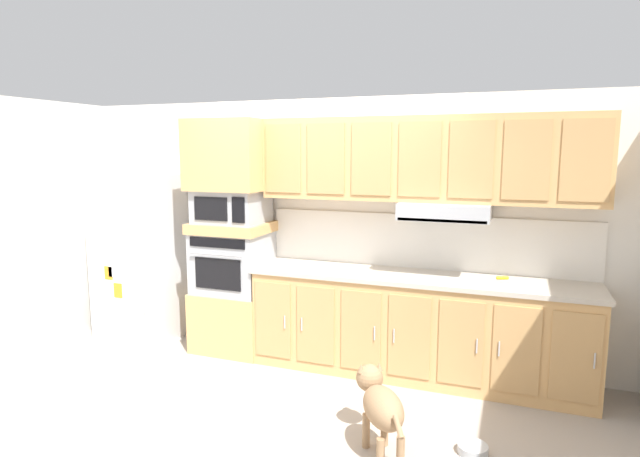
% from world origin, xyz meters
% --- Properties ---
extents(ground_plane, '(9.60, 9.60, 0.00)m').
position_xyz_m(ground_plane, '(0.00, 0.00, 0.00)').
color(ground_plane, '#9E9389').
extents(back_kitchen_wall, '(6.20, 0.12, 2.50)m').
position_xyz_m(back_kitchen_wall, '(0.00, 1.11, 1.25)').
color(back_kitchen_wall, silver).
rests_on(back_kitchen_wall, ground).
extents(side_panel_left, '(0.12, 7.10, 2.50)m').
position_xyz_m(side_panel_left, '(-2.80, 0.00, 1.25)').
color(side_panel_left, silver).
rests_on(side_panel_left, ground).
extents(refrigerator, '(0.76, 0.73, 1.76)m').
position_xyz_m(refrigerator, '(-2.02, 0.68, 0.88)').
color(refrigerator, white).
rests_on(refrigerator, ground).
extents(oven_base_cabinet, '(0.74, 0.62, 0.60)m').
position_xyz_m(oven_base_cabinet, '(-0.93, 0.75, 0.30)').
color(oven_base_cabinet, tan).
rests_on(oven_base_cabinet, ground).
extents(built_in_oven, '(0.70, 0.62, 0.60)m').
position_xyz_m(built_in_oven, '(-0.93, 0.75, 0.90)').
color(built_in_oven, '#A8AAAF').
rests_on(built_in_oven, oven_base_cabinet).
extents(appliance_mid_shelf, '(0.74, 0.62, 0.10)m').
position_xyz_m(appliance_mid_shelf, '(-0.93, 0.75, 1.25)').
color(appliance_mid_shelf, tan).
rests_on(appliance_mid_shelf, built_in_oven).
extents(microwave, '(0.64, 0.54, 0.32)m').
position_xyz_m(microwave, '(-0.93, 0.75, 1.46)').
color(microwave, '#A8AAAF').
rests_on(microwave, appliance_mid_shelf).
extents(appliance_upper_cabinet, '(0.74, 0.62, 0.68)m').
position_xyz_m(appliance_upper_cabinet, '(-0.93, 0.75, 1.96)').
color(appliance_upper_cabinet, tan).
rests_on(appliance_upper_cabinet, microwave).
extents(lower_cabinet_run, '(2.95, 0.63, 0.88)m').
position_xyz_m(lower_cabinet_run, '(0.91, 0.75, 0.44)').
color(lower_cabinet_run, tan).
rests_on(lower_cabinet_run, ground).
extents(countertop_slab, '(2.99, 0.64, 0.04)m').
position_xyz_m(countertop_slab, '(0.91, 0.75, 0.90)').
color(countertop_slab, '#BCB2A3').
rests_on(countertop_slab, lower_cabinet_run).
extents(backsplash_panel, '(2.99, 0.02, 0.50)m').
position_xyz_m(backsplash_panel, '(0.91, 1.04, 1.17)').
color(backsplash_panel, white).
rests_on(backsplash_panel, countertop_slab).
extents(upper_cabinet_with_hood, '(2.95, 0.48, 0.88)m').
position_xyz_m(upper_cabinet_with_hood, '(0.92, 0.87, 1.90)').
color(upper_cabinet_with_hood, tan).
rests_on(upper_cabinet_with_hood, backsplash_panel).
extents(screwdriver, '(0.15, 0.16, 0.03)m').
position_xyz_m(screwdriver, '(1.62, 0.85, 0.93)').
color(screwdriver, yellow).
rests_on(screwdriver, countertop_slab).
extents(dog, '(0.50, 0.72, 0.54)m').
position_xyz_m(dog, '(0.92, -0.59, 0.36)').
color(dog, '#997551').
rests_on(dog, ground).
extents(dog_food_bowl, '(0.20, 0.20, 0.06)m').
position_xyz_m(dog_food_bowl, '(1.51, -0.37, 0.03)').
color(dog_food_bowl, '#B2B7BC').
rests_on(dog_food_bowl, ground).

